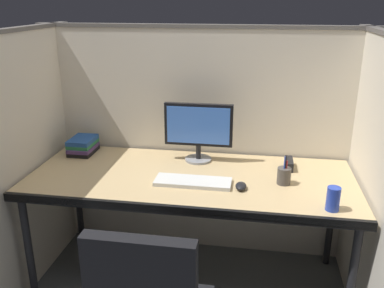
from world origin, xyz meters
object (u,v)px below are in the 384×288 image
at_px(red_stapler, 289,164).
at_px(pen_cup, 284,176).
at_px(desk, 190,184).
at_px(book_stack, 83,146).
at_px(monitor_center, 198,128).
at_px(soda_can, 333,199).
at_px(computer_mouse, 241,186).
at_px(keyboard_main, 193,182).

distance_m(red_stapler, pen_cup, 0.24).
height_order(desk, book_stack, book_stack).
bearing_deg(monitor_center, book_stack, 179.19).
height_order(desk, soda_can, soda_can).
xyz_separation_m(soda_can, book_stack, (-1.53, 0.56, -0.01)).
bearing_deg(book_stack, pen_cup, -12.22).
distance_m(monitor_center, book_stack, 0.80).
height_order(desk, computer_mouse, computer_mouse).
bearing_deg(soda_can, keyboard_main, 164.89).
xyz_separation_m(monitor_center, book_stack, (-0.79, 0.01, -0.16)).
xyz_separation_m(desk, pen_cup, (0.53, -0.01, 0.10)).
height_order(red_stapler, pen_cup, pen_cup).
bearing_deg(monitor_center, desk, -91.86).
height_order(desk, red_stapler, red_stapler).
distance_m(red_stapler, book_stack, 1.35).
bearing_deg(red_stapler, keyboard_main, -149.80).
bearing_deg(desk, pen_cup, -1.47).
bearing_deg(keyboard_main, red_stapler, 30.20).
bearing_deg(monitor_center, soda_can, -36.31).
bearing_deg(keyboard_main, monitor_center, 93.71).
height_order(monitor_center, pen_cup, monitor_center).
distance_m(monitor_center, computer_mouse, 0.52).
xyz_separation_m(monitor_center, red_stapler, (0.57, -0.04, -0.19)).
distance_m(computer_mouse, pen_cup, 0.26).
bearing_deg(keyboard_main, book_stack, 155.68).
relative_size(keyboard_main, soda_can, 3.52).
distance_m(soda_can, pen_cup, 0.36).
xyz_separation_m(monitor_center, keyboard_main, (0.02, -0.35, -0.20)).
bearing_deg(red_stapler, computer_mouse, -128.68).
relative_size(keyboard_main, red_stapler, 2.87).
distance_m(keyboard_main, soda_can, 0.75).
xyz_separation_m(desk, computer_mouse, (0.30, -0.12, 0.07)).
xyz_separation_m(soda_can, pen_cup, (-0.22, 0.28, -0.01)).
height_order(monitor_center, soda_can, monitor_center).
xyz_separation_m(keyboard_main, pen_cup, (0.50, 0.08, 0.04)).
bearing_deg(monitor_center, pen_cup, -27.42).
distance_m(red_stapler, soda_can, 0.55).
relative_size(keyboard_main, book_stack, 1.91).
distance_m(monitor_center, pen_cup, 0.62).
bearing_deg(computer_mouse, book_stack, 160.04).
distance_m(desk, red_stapler, 0.62).
bearing_deg(soda_can, book_stack, 159.91).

